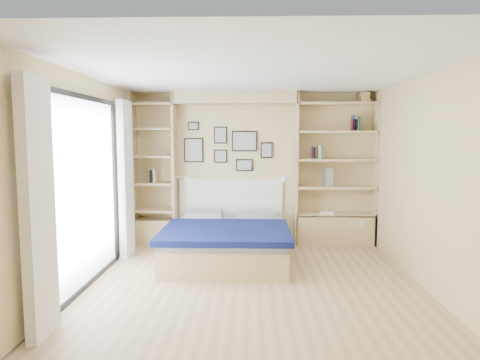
{
  "coord_description": "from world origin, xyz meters",
  "views": [
    {
      "loc": [
        -0.02,
        -4.92,
        1.78
      ],
      "look_at": [
        -0.18,
        0.9,
        1.18
      ],
      "focal_mm": 32.0,
      "sensor_mm": 36.0,
      "label": 1
    }
  ],
  "objects": [
    {
      "name": "ground",
      "position": [
        0.0,
        0.0,
        0.0
      ],
      "size": [
        4.5,
        4.5,
        0.0
      ],
      "primitive_type": "plane",
      "color": "tan",
      "rests_on": "ground"
    },
    {
      "name": "room_shell",
      "position": [
        -0.39,
        1.52,
        1.08
      ],
      "size": [
        4.5,
        4.5,
        4.5
      ],
      "color": "tan",
      "rests_on": "ground"
    },
    {
      "name": "bed",
      "position": [
        -0.38,
        1.17,
        0.28
      ],
      "size": [
        1.74,
        2.15,
        1.07
      ],
      "color": "tan",
      "rests_on": "ground"
    },
    {
      "name": "photo_gallery",
      "position": [
        -0.45,
        2.22,
        1.6
      ],
      "size": [
        1.48,
        0.02,
        0.82
      ],
      "color": "black",
      "rests_on": "ground"
    },
    {
      "name": "reading_lamps",
      "position": [
        -0.3,
        2.0,
        1.1
      ],
      "size": [
        1.92,
        0.12,
        0.15
      ],
      "color": "silver",
      "rests_on": "ground"
    },
    {
      "name": "shelf_decor",
      "position": [
        1.16,
        2.07,
        1.7
      ],
      "size": [
        3.58,
        0.23,
        2.03
      ],
      "color": "maroon",
      "rests_on": "ground"
    },
    {
      "name": "deck_chair",
      "position": [
        -3.08,
        0.09,
        0.41
      ],
      "size": [
        0.68,
        0.94,
        0.85
      ],
      "rotation": [
        0.0,
        0.0,
        -0.22
      ],
      "color": "tan",
      "rests_on": "ground"
    }
  ]
}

